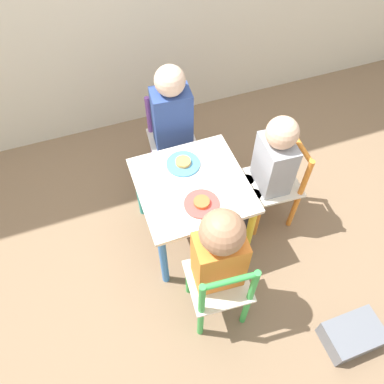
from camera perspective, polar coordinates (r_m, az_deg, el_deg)
name	(u,v)px	position (r m, az deg, el deg)	size (l,w,h in m)	color
ground_plane	(192,231)	(2.12, 0.00, -6.04)	(6.00, 6.00, 0.00)	#7F664C
kids_table	(192,193)	(1.82, 0.00, -0.16)	(0.51, 0.51, 0.44)	silver
chair_green	(219,288)	(1.68, 4.18, -14.36)	(0.28, 0.28, 0.54)	silver
chair_purple	(172,141)	(2.18, -3.08, 7.74)	(0.28, 0.28, 0.54)	silver
chair_orange	(276,184)	(2.02, 12.63, 1.16)	(0.28, 0.28, 0.54)	silver
child_front	(218,255)	(1.53, 3.93, -9.52)	(0.21, 0.22, 0.76)	#4C608E
child_back	(173,122)	(2.00, -2.95, 10.60)	(0.21, 0.22, 0.79)	#7A6B5B
child_right	(270,166)	(1.87, 11.78, 3.88)	(0.21, 0.21, 0.73)	#38383D
plate_front	(202,203)	(1.68, 1.47, -1.75)	(0.16, 0.16, 0.03)	#E54C47
plate_back	(183,163)	(1.83, -1.36, 4.40)	(0.17, 0.17, 0.03)	#4C9EE0
storage_bin	(352,335)	(1.98, 23.22, -19.38)	(0.26, 0.17, 0.11)	slate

